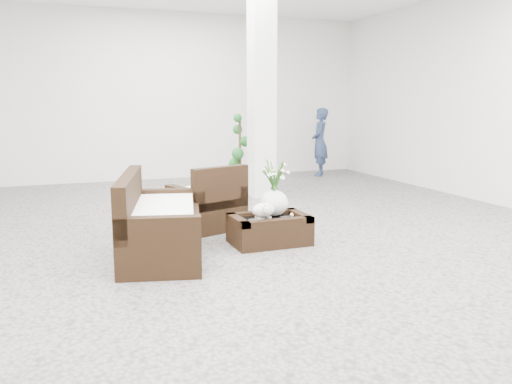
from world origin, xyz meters
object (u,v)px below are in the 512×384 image
object	(u,v)px
loveseat	(162,215)
coffee_table	(269,231)
armchair	(206,197)
topiary	(240,154)

from	to	relation	value
loveseat	coffee_table	bearing A→B (deg)	-74.65
armchair	topiary	xyz separation A→B (m)	(1.37, 2.59, 0.28)
topiary	loveseat	bearing A→B (deg)	-120.69
armchair	topiary	bearing A→B (deg)	-136.24
armchair	topiary	world-z (taller)	topiary
coffee_table	armchair	size ratio (longest dim) A/B	1.05
coffee_table	loveseat	size ratio (longest dim) A/B	0.53
coffee_table	loveseat	world-z (taller)	loveseat
coffee_table	topiary	world-z (taller)	topiary
coffee_table	loveseat	bearing A→B (deg)	-178.11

